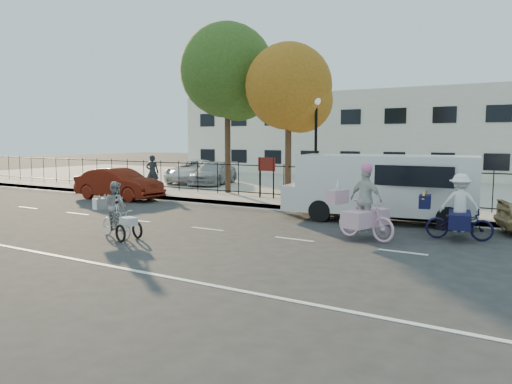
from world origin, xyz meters
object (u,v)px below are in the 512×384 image
Objects in this scene: zebra_trike at (116,216)px; red_sedan at (119,184)px; lamppost at (316,130)px; white_van at (383,185)px; pedestrian at (152,172)px; lot_car_d at (415,182)px; unicorn_bike at (365,211)px; bull_bike at (459,213)px; lot_car_a at (213,173)px; lot_car_b at (194,171)px.

red_sedan is at bearing 59.95° from zebra_trike.
lamppost is 2.33× the size of zebra_trike.
white_van is 12.99m from pedestrian.
unicorn_bike is at bearing -99.03° from lot_car_d.
unicorn_bike is 2.60m from bull_bike.
lot_car_d is at bearing 85.78° from white_van.
zebra_trike is 0.92× the size of bull_bike.
bull_bike is 16.11m from pedestrian.
unicorn_bike reaches higher than lot_car_d.
unicorn_bike is (6.09, 3.33, 0.18)m from zebra_trike.
zebra_trike is at bearing 95.70° from pedestrian.
pedestrian is at bearing 180.00° from lamppost.
lot_car_a is (-11.91, 6.64, -0.45)m from white_van.
lot_car_b is at bearing 155.85° from lamppost.
unicorn_bike reaches higher than pedestrian.
unicorn_bike is at bearing -89.24° from white_van.
zebra_trike reaches higher than lot_car_b.
pedestrian is at bearing -95.82° from lot_car_b.
lot_car_d is (13.21, -0.74, 0.02)m from lot_car_b.
bull_bike reaches higher than lot_car_a.
lamppost is 0.66× the size of white_van.
zebra_trike is 0.43× the size of red_sedan.
pedestrian is 0.37× the size of lot_car_b.
pedestrian is at bearing 64.04° from bull_bike.
lamppost is 8.13m from bull_bike.
lot_car_d is (-0.98, 9.57, 0.06)m from unicorn_bike.
zebra_trike is 14.71m from lot_car_a.
unicorn_bike is 14.49m from pedestrian.
lot_car_b is (-16.39, 8.95, 0.10)m from bull_bike.
lot_car_d is (12.30, 3.75, -0.19)m from pedestrian.
lot_car_a is at bearing 153.49° from lamppost.
lamppost is at bearing 45.12° from bull_bike.
unicorn_bike is 13.02m from red_sedan.
lamppost is 9.67m from zebra_trike.
red_sedan is at bearing -106.95° from lot_car_a.
unicorn_bike is 0.50× the size of red_sedan.
lot_car_a is (-8.28, 4.13, -2.33)m from lamppost.
zebra_trike reaches higher than red_sedan.
zebra_trike is 6.94m from unicorn_bike.
lamppost is 9.55m from lot_car_a.
pedestrian reaches higher than bull_bike.
lot_car_a is 1.06× the size of lot_car_d.
white_van is at bearing -91.14° from red_sedan.
zebra_trike is at bearing 109.55° from bull_bike.
white_van is (-2.74, 1.94, 0.50)m from bull_bike.
white_van is at bearing -100.76° from lot_car_d.
white_van is (-0.53, 3.31, 0.44)m from unicorn_bike.
lot_car_b is at bearing 161.92° from lot_car_d.
lot_car_d is (-0.45, 6.26, -0.38)m from white_van.
lamppost reaches higher than lot_car_a.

